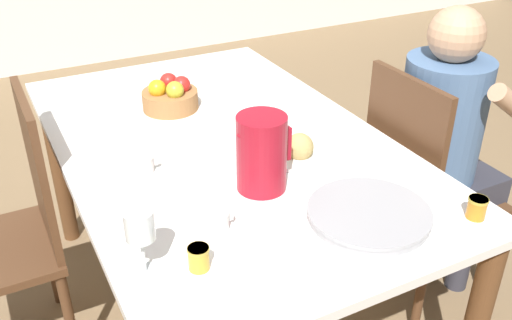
{
  "coord_description": "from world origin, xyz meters",
  "views": [
    {
      "loc": [
        -0.68,
        -1.57,
        1.66
      ],
      "look_at": [
        0.0,
        -0.25,
        0.82
      ],
      "focal_mm": 40.0,
      "sensor_mm": 36.0,
      "label": 1
    }
  ],
  "objects_px": {
    "bread_plate": "(299,151)",
    "wine_glass_water": "(140,228)",
    "chair_opposite": "(12,231)",
    "teacup_near_person": "(215,223)",
    "red_pitcher": "(262,153)",
    "jam_jar_amber": "(477,207)",
    "fruit_bowl": "(170,96)",
    "teacup_across": "(141,167)",
    "jam_jar_red": "(199,257)",
    "chair_person_side": "(420,189)",
    "serving_tray": "(369,214)",
    "person_seated": "(446,137)"
  },
  "relations": [
    {
      "from": "red_pitcher",
      "to": "wine_glass_water",
      "type": "bearing_deg",
      "value": -153.7
    },
    {
      "from": "fruit_bowl",
      "to": "serving_tray",
      "type": "bearing_deg",
      "value": -76.33
    },
    {
      "from": "wine_glass_water",
      "to": "person_seated",
      "type": "bearing_deg",
      "value": 13.46
    },
    {
      "from": "chair_person_side",
      "to": "wine_glass_water",
      "type": "height_order",
      "value": "chair_person_side"
    },
    {
      "from": "bread_plate",
      "to": "jam_jar_amber",
      "type": "distance_m",
      "value": 0.55
    },
    {
      "from": "bread_plate",
      "to": "wine_glass_water",
      "type": "bearing_deg",
      "value": -153.35
    },
    {
      "from": "person_seated",
      "to": "wine_glass_water",
      "type": "bearing_deg",
      "value": -76.54
    },
    {
      "from": "red_pitcher",
      "to": "jam_jar_amber",
      "type": "height_order",
      "value": "red_pitcher"
    },
    {
      "from": "chair_person_side",
      "to": "fruit_bowl",
      "type": "height_order",
      "value": "chair_person_side"
    },
    {
      "from": "wine_glass_water",
      "to": "bread_plate",
      "type": "bearing_deg",
      "value": 26.65
    },
    {
      "from": "wine_glass_water",
      "to": "teacup_across",
      "type": "relative_size",
      "value": 1.35
    },
    {
      "from": "chair_person_side",
      "to": "teacup_near_person",
      "type": "xyz_separation_m",
      "value": [
        -0.92,
        -0.21,
        0.28
      ]
    },
    {
      "from": "chair_opposite",
      "to": "wine_glass_water",
      "type": "distance_m",
      "value": 0.85
    },
    {
      "from": "teacup_across",
      "to": "teacup_near_person",
      "type": "bearing_deg",
      "value": -77.36
    },
    {
      "from": "chair_opposite",
      "to": "fruit_bowl",
      "type": "relative_size",
      "value": 4.71
    },
    {
      "from": "bread_plate",
      "to": "serving_tray",
      "type": "bearing_deg",
      "value": -90.99
    },
    {
      "from": "chair_person_side",
      "to": "jam_jar_red",
      "type": "bearing_deg",
      "value": -72.11
    },
    {
      "from": "person_seated",
      "to": "wine_glass_water",
      "type": "distance_m",
      "value": 1.28
    },
    {
      "from": "chair_person_side",
      "to": "fruit_bowl",
      "type": "relative_size",
      "value": 4.71
    },
    {
      "from": "teacup_near_person",
      "to": "serving_tray",
      "type": "relative_size",
      "value": 0.39
    },
    {
      "from": "wine_glass_water",
      "to": "jam_jar_amber",
      "type": "distance_m",
      "value": 0.88
    },
    {
      "from": "person_seated",
      "to": "teacup_near_person",
      "type": "height_order",
      "value": "person_seated"
    },
    {
      "from": "teacup_near_person",
      "to": "jam_jar_amber",
      "type": "relative_size",
      "value": 2.12
    },
    {
      "from": "chair_person_side",
      "to": "red_pitcher",
      "type": "distance_m",
      "value": 0.81
    },
    {
      "from": "teacup_near_person",
      "to": "fruit_bowl",
      "type": "bearing_deg",
      "value": 78.19
    },
    {
      "from": "serving_tray",
      "to": "jam_jar_amber",
      "type": "xyz_separation_m",
      "value": [
        0.26,
        -0.13,
        0.02
      ]
    },
    {
      "from": "chair_opposite",
      "to": "person_seated",
      "type": "xyz_separation_m",
      "value": [
        1.49,
        -0.41,
        0.19
      ]
    },
    {
      "from": "chair_opposite",
      "to": "teacup_near_person",
      "type": "xyz_separation_m",
      "value": [
        0.47,
        -0.63,
        0.28
      ]
    },
    {
      "from": "wine_glass_water",
      "to": "jam_jar_amber",
      "type": "xyz_separation_m",
      "value": [
        0.86,
        -0.19,
        -0.09
      ]
    },
    {
      "from": "teacup_near_person",
      "to": "bread_plate",
      "type": "xyz_separation_m",
      "value": [
        0.39,
        0.23,
        0.0
      ]
    },
    {
      "from": "red_pitcher",
      "to": "jam_jar_red",
      "type": "distance_m",
      "value": 0.4
    },
    {
      "from": "chair_opposite",
      "to": "serving_tray",
      "type": "distance_m",
      "value": 1.19
    },
    {
      "from": "chair_opposite",
      "to": "jam_jar_red",
      "type": "xyz_separation_m",
      "value": [
        0.38,
        -0.75,
        0.29
      ]
    },
    {
      "from": "fruit_bowl",
      "to": "teacup_across",
      "type": "bearing_deg",
      "value": -120.53
    },
    {
      "from": "teacup_across",
      "to": "serving_tray",
      "type": "height_order",
      "value": "teacup_across"
    },
    {
      "from": "chair_opposite",
      "to": "wine_glass_water",
      "type": "xyz_separation_m",
      "value": [
        0.26,
        -0.71,
        0.39
      ]
    },
    {
      "from": "chair_person_side",
      "to": "jam_jar_amber",
      "type": "distance_m",
      "value": 0.62
    },
    {
      "from": "person_seated",
      "to": "teacup_near_person",
      "type": "relative_size",
      "value": 9.27
    },
    {
      "from": "bread_plate",
      "to": "fruit_bowl",
      "type": "bearing_deg",
      "value": 112.68
    },
    {
      "from": "red_pitcher",
      "to": "bread_plate",
      "type": "bearing_deg",
      "value": 27.43
    },
    {
      "from": "red_pitcher",
      "to": "jam_jar_amber",
      "type": "xyz_separation_m",
      "value": [
        0.44,
        -0.4,
        -0.08
      ]
    },
    {
      "from": "jam_jar_amber",
      "to": "fruit_bowl",
      "type": "height_order",
      "value": "fruit_bowl"
    },
    {
      "from": "chair_person_side",
      "to": "bread_plate",
      "type": "bearing_deg",
      "value": -92.09
    },
    {
      "from": "wine_glass_water",
      "to": "fruit_bowl",
      "type": "height_order",
      "value": "wine_glass_water"
    },
    {
      "from": "chair_person_side",
      "to": "chair_opposite",
      "type": "relative_size",
      "value": 1.0
    },
    {
      "from": "teacup_near_person",
      "to": "serving_tray",
      "type": "distance_m",
      "value": 0.41
    },
    {
      "from": "red_pitcher",
      "to": "teacup_across",
      "type": "bearing_deg",
      "value": 141.17
    },
    {
      "from": "chair_opposite",
      "to": "red_pitcher",
      "type": "distance_m",
      "value": 0.92
    },
    {
      "from": "fruit_bowl",
      "to": "jam_jar_red",
      "type": "bearing_deg",
      "value": -105.86
    },
    {
      "from": "teacup_across",
      "to": "bread_plate",
      "type": "height_order",
      "value": "bread_plate"
    }
  ]
}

